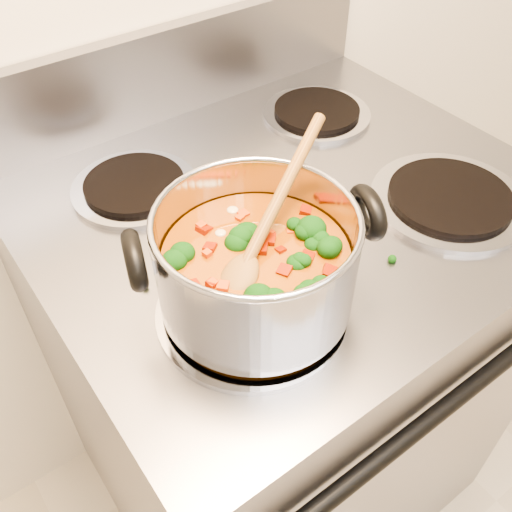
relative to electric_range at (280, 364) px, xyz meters
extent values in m
cube|color=gray|center=(0.00, 0.00, -0.01)|extent=(0.79, 0.68, 0.92)
cube|color=gray|center=(0.00, 0.32, 0.53)|extent=(0.79, 0.03, 0.16)
cylinder|color=black|center=(0.00, -0.36, 0.33)|extent=(0.67, 0.02, 0.02)
cylinder|color=#A5A5AD|center=(-0.19, -0.16, 0.46)|extent=(0.24, 0.24, 0.01)
cylinder|color=black|center=(-0.19, -0.16, 0.46)|extent=(0.19, 0.19, 0.01)
cylinder|color=#A5A5AD|center=(0.19, -0.16, 0.46)|extent=(0.24, 0.24, 0.01)
cylinder|color=black|center=(0.19, -0.16, 0.46)|extent=(0.19, 0.19, 0.01)
cylinder|color=#A5A5AD|center=(-0.19, 0.15, 0.46)|extent=(0.20, 0.20, 0.01)
cylinder|color=black|center=(-0.19, 0.15, 0.46)|extent=(0.16, 0.16, 0.01)
cylinder|color=#A5A5AD|center=(0.19, 0.15, 0.46)|extent=(0.20, 0.20, 0.01)
cylinder|color=black|center=(0.19, 0.15, 0.46)|extent=(0.16, 0.16, 0.01)
cylinder|color=#A3A3AB|center=(-0.18, -0.15, 0.53)|extent=(0.24, 0.24, 0.13)
torus|color=#A3A3AB|center=(-0.18, -0.15, 0.60)|extent=(0.24, 0.24, 0.01)
cylinder|color=#8C3F0C|center=(-0.18, -0.15, 0.51)|extent=(0.22, 0.22, 0.08)
torus|color=black|center=(-0.30, -0.11, 0.58)|extent=(0.05, 0.08, 0.08)
torus|color=black|center=(-0.05, -0.20, 0.58)|extent=(0.05, 0.08, 0.08)
ellipsoid|color=black|center=(-0.20, -0.11, 0.55)|extent=(0.04, 0.04, 0.03)
ellipsoid|color=black|center=(-0.16, -0.14, 0.55)|extent=(0.04, 0.04, 0.03)
ellipsoid|color=black|center=(-0.11, -0.21, 0.55)|extent=(0.04, 0.04, 0.03)
ellipsoid|color=black|center=(-0.15, -0.10, 0.55)|extent=(0.04, 0.04, 0.03)
ellipsoid|color=black|center=(-0.27, -0.16, 0.55)|extent=(0.04, 0.04, 0.03)
ellipsoid|color=black|center=(-0.22, -0.16, 0.55)|extent=(0.04, 0.04, 0.03)
ellipsoid|color=black|center=(-0.09, -0.11, 0.55)|extent=(0.04, 0.04, 0.03)
ellipsoid|color=black|center=(-0.13, -0.20, 0.55)|extent=(0.04, 0.04, 0.03)
ellipsoid|color=black|center=(-0.21, -0.13, 0.55)|extent=(0.04, 0.04, 0.03)
ellipsoid|color=black|center=(-0.23, -0.14, 0.55)|extent=(0.04, 0.04, 0.03)
ellipsoid|color=maroon|center=(-0.20, -0.07, 0.55)|extent=(0.01, 0.01, 0.01)
ellipsoid|color=maroon|center=(-0.19, -0.22, 0.55)|extent=(0.01, 0.01, 0.01)
ellipsoid|color=maroon|center=(-0.25, -0.19, 0.55)|extent=(0.01, 0.01, 0.01)
ellipsoid|color=maroon|center=(-0.18, -0.17, 0.55)|extent=(0.01, 0.01, 0.01)
ellipsoid|color=maroon|center=(-0.15, -0.15, 0.55)|extent=(0.01, 0.01, 0.01)
ellipsoid|color=maroon|center=(-0.19, -0.07, 0.55)|extent=(0.01, 0.01, 0.01)
ellipsoid|color=maroon|center=(-0.12, -0.20, 0.55)|extent=(0.01, 0.01, 0.01)
ellipsoid|color=maroon|center=(-0.10, -0.13, 0.55)|extent=(0.01, 0.01, 0.01)
ellipsoid|color=maroon|center=(-0.17, -0.18, 0.55)|extent=(0.01, 0.01, 0.01)
ellipsoid|color=maroon|center=(-0.19, -0.10, 0.55)|extent=(0.01, 0.01, 0.01)
ellipsoid|color=maroon|center=(-0.12, -0.20, 0.55)|extent=(0.01, 0.01, 0.01)
ellipsoid|color=#BE390A|center=(-0.19, -0.08, 0.55)|extent=(0.01, 0.01, 0.01)
ellipsoid|color=#BE390A|center=(-0.17, -0.18, 0.55)|extent=(0.01, 0.01, 0.01)
ellipsoid|color=#BE390A|center=(-0.26, -0.18, 0.55)|extent=(0.01, 0.01, 0.01)
ellipsoid|color=#BE390A|center=(-0.26, -0.13, 0.55)|extent=(0.01, 0.01, 0.01)
ellipsoid|color=#BE390A|center=(-0.17, -0.25, 0.55)|extent=(0.01, 0.01, 0.01)
ellipsoid|color=#BE390A|center=(-0.17, -0.17, 0.55)|extent=(0.01, 0.01, 0.01)
ellipsoid|color=#BE390A|center=(-0.15, -0.22, 0.55)|extent=(0.01, 0.01, 0.01)
ellipsoid|color=#BE390A|center=(-0.14, -0.10, 0.55)|extent=(0.01, 0.01, 0.01)
ellipsoid|color=#BE390A|center=(-0.24, -0.16, 0.55)|extent=(0.01, 0.01, 0.01)
ellipsoid|color=#BE390A|center=(-0.25, -0.21, 0.55)|extent=(0.01, 0.01, 0.01)
ellipsoid|color=#C6B288|center=(-0.24, -0.20, 0.55)|extent=(0.02, 0.02, 0.01)
ellipsoid|color=#C6B288|center=(-0.15, -0.23, 0.55)|extent=(0.02, 0.02, 0.01)
ellipsoid|color=#C6B288|center=(-0.25, -0.18, 0.55)|extent=(0.02, 0.02, 0.01)
ellipsoid|color=#C6B288|center=(-0.15, -0.19, 0.55)|extent=(0.02, 0.02, 0.01)
ellipsoid|color=#C6B288|center=(-0.13, -0.15, 0.55)|extent=(0.02, 0.02, 0.01)
ellipsoid|color=brown|center=(-0.21, -0.17, 0.55)|extent=(0.08, 0.07, 0.04)
cylinder|color=brown|center=(-0.11, -0.12, 0.59)|extent=(0.21, 0.12, 0.10)
ellipsoid|color=black|center=(-0.26, 0.00, 0.46)|extent=(0.01, 0.01, 0.01)
ellipsoid|color=black|center=(-0.03, -0.30, 0.46)|extent=(0.01, 0.01, 0.01)
ellipsoid|color=black|center=(-0.05, -0.32, 0.46)|extent=(0.01, 0.01, 0.01)
camera|label=1|loc=(-0.45, -0.53, 1.01)|focal=40.00mm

